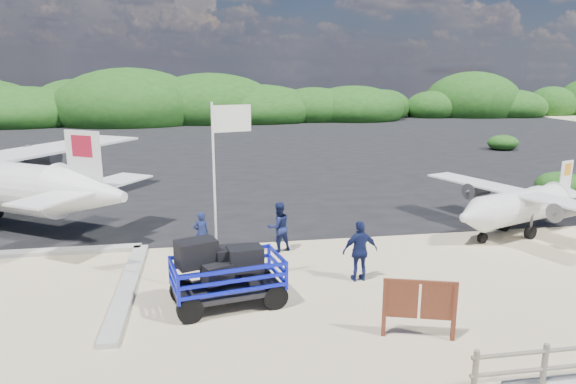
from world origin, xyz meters
name	(u,v)px	position (x,y,z in m)	size (l,w,h in m)	color
ground	(285,299)	(0.00, 0.00, 0.00)	(160.00, 160.00, 0.00)	beige
asphalt_apron	(230,148)	(0.00, 30.00, 0.00)	(90.00, 50.00, 0.04)	#B2B2B2
vegetation_band	(220,120)	(0.00, 55.00, 0.00)	(124.00, 8.00, 4.40)	#B2B2B2
baggage_cart	(228,305)	(-1.60, -0.12, 0.00)	(3.22, 1.84, 1.61)	#0D16C5
flagpole	(218,294)	(-1.86, 0.65, 0.00)	(1.10, 0.46, 5.50)	white
signboard	(417,338)	(2.83, -2.65, 0.00)	(1.85, 0.17, 1.53)	brown
crew_a	(201,233)	(-2.32, 4.16, 0.77)	(0.56, 0.37, 1.53)	#141C4B
crew_b	(279,227)	(0.41, 4.02, 0.90)	(0.87, 0.68, 1.80)	#141C4B
crew_c	(360,251)	(2.48, 0.98, 0.95)	(1.11, 0.46, 1.90)	#141C4B
aircraft_large	(365,154)	(10.24, 24.81, 0.00)	(17.90, 17.90, 5.37)	#B2B2B2
aircraft_small	(147,151)	(-6.72, 29.02, 0.00)	(7.18, 7.18, 2.58)	#B2B2B2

